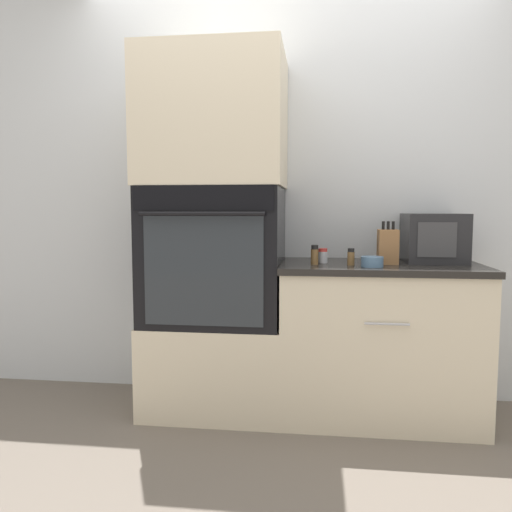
{
  "coord_description": "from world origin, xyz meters",
  "views": [
    {
      "loc": [
        0.19,
        -2.49,
        1.16
      ],
      "look_at": [
        -0.15,
        0.21,
        0.91
      ],
      "focal_mm": 35.0,
      "sensor_mm": 36.0,
      "label": 1
    }
  ],
  "objects_px": {
    "condiment_jar_near": "(323,256)",
    "wall_oven": "(215,255)",
    "microwave": "(433,238)",
    "bowl": "(372,262)",
    "condiment_jar_far": "(315,255)",
    "condiment_jar_mid": "(351,257)",
    "knife_block": "(388,246)"
  },
  "relations": [
    {
      "from": "knife_block",
      "to": "condiment_jar_far",
      "type": "xyz_separation_m",
      "value": [
        -0.4,
        -0.08,
        -0.04
      ]
    },
    {
      "from": "knife_block",
      "to": "bowl",
      "type": "relative_size",
      "value": 2.03
    },
    {
      "from": "wall_oven",
      "to": "condiment_jar_mid",
      "type": "height_order",
      "value": "wall_oven"
    },
    {
      "from": "condiment_jar_mid",
      "to": "condiment_jar_far",
      "type": "height_order",
      "value": "condiment_jar_far"
    },
    {
      "from": "condiment_jar_far",
      "to": "wall_oven",
      "type": "bearing_deg",
      "value": 172.33
    },
    {
      "from": "condiment_jar_far",
      "to": "knife_block",
      "type": "bearing_deg",
      "value": 10.73
    },
    {
      "from": "condiment_jar_mid",
      "to": "condiment_jar_far",
      "type": "xyz_separation_m",
      "value": [
        -0.19,
        0.02,
        0.01
      ]
    },
    {
      "from": "microwave",
      "to": "condiment_jar_far",
      "type": "xyz_separation_m",
      "value": [
        -0.66,
        -0.19,
        -0.09
      ]
    },
    {
      "from": "microwave",
      "to": "knife_block",
      "type": "xyz_separation_m",
      "value": [
        -0.27,
        -0.12,
        -0.04
      ]
    },
    {
      "from": "microwave",
      "to": "bowl",
      "type": "bearing_deg",
      "value": -142.93
    },
    {
      "from": "microwave",
      "to": "knife_block",
      "type": "distance_m",
      "value": 0.29
    },
    {
      "from": "wall_oven",
      "to": "bowl",
      "type": "bearing_deg",
      "value": -10.34
    },
    {
      "from": "condiment_jar_near",
      "to": "condiment_jar_mid",
      "type": "bearing_deg",
      "value": -31.32
    },
    {
      "from": "wall_oven",
      "to": "condiment_jar_far",
      "type": "relative_size",
      "value": 7.28
    },
    {
      "from": "wall_oven",
      "to": "microwave",
      "type": "xyz_separation_m",
      "value": [
        1.23,
        0.12,
        0.1
      ]
    },
    {
      "from": "microwave",
      "to": "knife_block",
      "type": "bearing_deg",
      "value": -155.95
    },
    {
      "from": "condiment_jar_near",
      "to": "condiment_jar_far",
      "type": "bearing_deg",
      "value": -122.21
    },
    {
      "from": "wall_oven",
      "to": "microwave",
      "type": "bearing_deg",
      "value": 5.45
    },
    {
      "from": "microwave",
      "to": "condiment_jar_far",
      "type": "height_order",
      "value": "microwave"
    },
    {
      "from": "bowl",
      "to": "condiment_jar_near",
      "type": "height_order",
      "value": "condiment_jar_near"
    },
    {
      "from": "wall_oven",
      "to": "knife_block",
      "type": "bearing_deg",
      "value": -0.09
    },
    {
      "from": "condiment_jar_near",
      "to": "condiment_jar_mid",
      "type": "distance_m",
      "value": 0.17
    },
    {
      "from": "condiment_jar_mid",
      "to": "bowl",
      "type": "bearing_deg",
      "value": -30.68
    },
    {
      "from": "condiment_jar_far",
      "to": "bowl",
      "type": "bearing_deg",
      "value": -15.28
    },
    {
      "from": "condiment_jar_near",
      "to": "wall_oven",
      "type": "bearing_deg",
      "value": 179.49
    },
    {
      "from": "wall_oven",
      "to": "condiment_jar_near",
      "type": "relative_size",
      "value": 9.36
    },
    {
      "from": "condiment_jar_mid",
      "to": "condiment_jar_far",
      "type": "bearing_deg",
      "value": 174.33
    },
    {
      "from": "condiment_jar_far",
      "to": "condiment_jar_mid",
      "type": "bearing_deg",
      "value": -5.67
    },
    {
      "from": "bowl",
      "to": "condiment_jar_far",
      "type": "height_order",
      "value": "condiment_jar_far"
    },
    {
      "from": "microwave",
      "to": "knife_block",
      "type": "relative_size",
      "value": 1.48
    },
    {
      "from": "condiment_jar_mid",
      "to": "knife_block",
      "type": "bearing_deg",
      "value": 24.88
    },
    {
      "from": "knife_block",
      "to": "condiment_jar_near",
      "type": "xyz_separation_m",
      "value": [
        -0.35,
        -0.0,
        -0.06
      ]
    }
  ]
}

